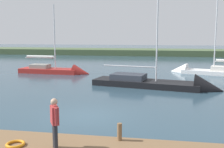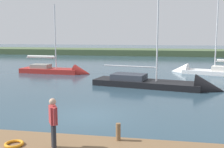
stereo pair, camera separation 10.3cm
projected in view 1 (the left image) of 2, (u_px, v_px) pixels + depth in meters
ground_plane at (87, 116)px, 14.83m from camera, size 200.00×200.00×0.00m
far_shoreline at (141, 55)px, 59.16m from camera, size 180.00×8.00×2.40m
mooring_post_far at (120, 132)px, 9.89m from camera, size 0.17×0.17×0.63m
life_ring_buoy at (15, 144)px, 9.45m from camera, size 0.66×0.66×0.10m
sailboat_far_right at (166, 86)px, 22.65m from camera, size 10.96×4.56×13.01m
sailboat_outer_mooring at (59, 72)px, 31.11m from camera, size 8.36×2.54×8.66m
sailboat_inner_slip at (203, 72)px, 30.80m from camera, size 9.23×4.76×9.08m
person_on_dock at (55, 120)px, 9.09m from camera, size 0.43×0.57×1.73m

